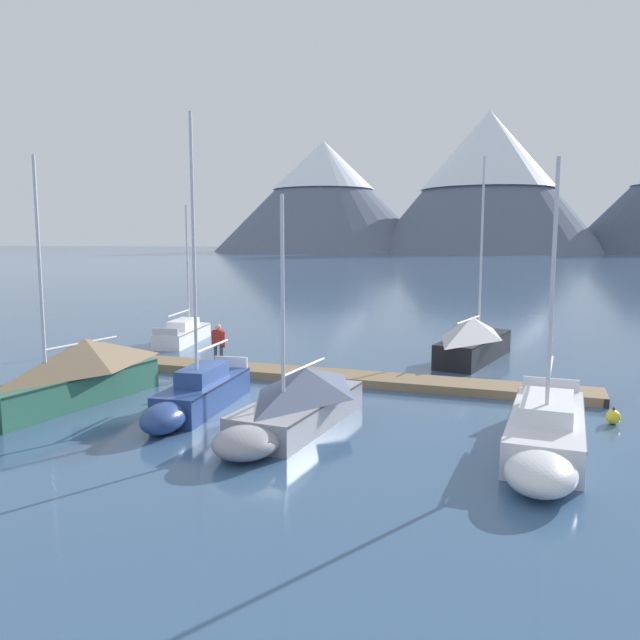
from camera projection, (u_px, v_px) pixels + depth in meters
ground_plane at (263, 404)px, 20.26m from camera, size 700.00×700.00×0.00m
mountain_west_summit at (323, 194)px, 255.17m from camera, size 88.70×88.70×44.26m
mountain_central_massif at (488, 177)px, 235.94m from camera, size 86.05×86.05×52.46m
dock at (304, 375)px, 24.02m from camera, size 21.20×2.39×0.30m
sailboat_nearest_berth at (186, 332)px, 32.49m from camera, size 2.29×5.91×7.00m
sailboat_second_berth at (71, 375)px, 19.97m from camera, size 2.47×7.70×7.72m
sailboat_mid_dock_port at (197, 394)px, 19.26m from camera, size 1.68×6.00×8.96m
sailboat_mid_dock_starboard at (296, 401)px, 17.75m from camera, size 2.56×6.76×6.45m
sailboat_far_berth at (475, 339)px, 27.60m from camera, size 3.17×7.18×8.80m
sailboat_outer_slip at (546, 433)px, 15.50m from camera, size 2.16×7.11×7.18m
person_on_dock at (218, 342)px, 24.63m from camera, size 0.59×0.24×1.69m
mooring_buoy_channel_marker at (613, 417)px, 18.10m from camera, size 0.41×0.41×0.49m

